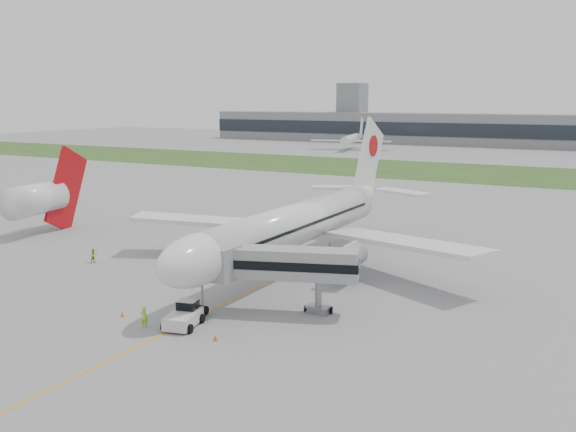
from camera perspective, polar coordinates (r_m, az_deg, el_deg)
The scene contains 14 objects.
ground at distance 75.14m, azimuth -0.78°, elevation -5.46°, with size 600.00×600.00×0.00m, color gray.
apron_markings at distance 71.01m, azimuth -2.78°, elevation -6.42°, with size 70.00×70.00×0.04m, color #CF9612, non-canonical shape.
grass_strip at distance 187.46m, azimuth 17.63°, elevation 3.62°, with size 600.00×50.00×0.02m, color #23461A.
terminal_building at distance 295.24m, azimuth 21.93°, elevation 7.01°, with size 320.00×22.30×14.00m.
control_tower at distance 321.20m, azimuth 5.67°, elevation 6.67°, with size 12.00×12.00×56.00m, color gray, non-canonical shape.
airliner at distance 77.99m, azimuth 0.97°, elevation -0.60°, with size 48.13×53.95×17.88m.
pushback_tug at distance 60.12m, azimuth -9.19°, elevation -8.70°, with size 3.68×4.68×2.17m.
jet_bridge at distance 61.68m, azimuth -0.78°, elevation -4.30°, with size 13.80×8.21×6.60m.
safety_cone_left at distance 63.89m, azimuth -14.52°, elevation -8.44°, with size 0.38×0.38×0.53m, color #E45C0C.
safety_cone_right at distance 56.44m, azimuth -6.48°, elevation -10.67°, with size 0.43×0.43×0.60m, color #E45C0C.
ground_crew_near at distance 60.41m, azimuth -12.65°, elevation -8.75°, with size 0.71×0.46×1.94m, color #94E526.
ground_crew_far at distance 85.02m, azimuth -16.87°, elevation -3.39°, with size 0.90×0.70×1.86m, color #98C621.
neighbor_aircraft at distance 105.35m, azimuth -21.22°, elevation 1.50°, with size 6.55×17.28×13.96m.
distant_aircraft_left at distance 263.97m, azimuth 5.59°, elevation 5.87°, with size 32.77×28.91×12.53m, color silver, non-canonical shape.
Camera 1 is at (35.63, -62.90, 20.51)m, focal length 40.00 mm.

